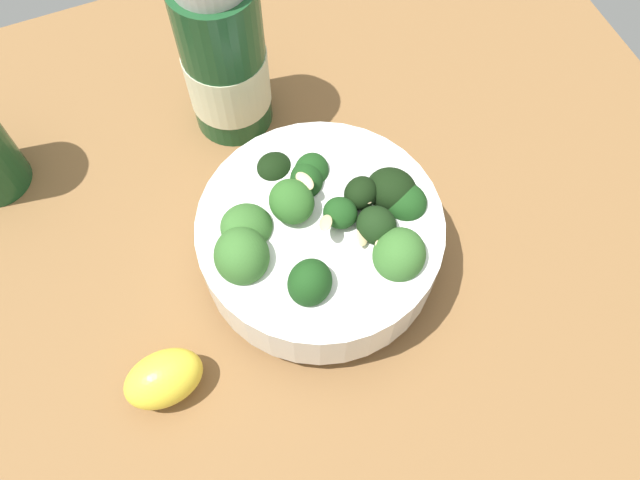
{
  "coord_description": "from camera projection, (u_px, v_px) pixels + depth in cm",
  "views": [
    {
      "loc": [
        -12.73,
        -24.55,
        50.73
      ],
      "look_at": [
        -3.76,
        -2.79,
        4.0
      ],
      "focal_mm": 36.43,
      "sensor_mm": 36.0,
      "label": 1
    }
  ],
  "objects": [
    {
      "name": "ground_plane",
      "position": [
        346.0,
        232.0,
        0.6
      ],
      "size": [
        69.91,
        69.91,
        4.71
      ],
      "primitive_type": "cube",
      "color": "brown"
    },
    {
      "name": "bowl_of_broccoli",
      "position": [
        320.0,
        237.0,
        0.52
      ],
      "size": [
        19.34,
        19.34,
        10.3
      ],
      "color": "white",
      "rests_on": "ground_plane"
    },
    {
      "name": "lemon_wedge",
      "position": [
        164.0,
        379.0,
        0.49
      ],
      "size": [
        6.44,
        4.66,
        4.36
      ],
      "primitive_type": "ellipsoid",
      "rotation": [
        0.0,
        0.0,
        3.22
      ],
      "color": "yellow",
      "rests_on": "ground_plane"
    },
    {
      "name": "bottle_tall",
      "position": [
        224.0,
        59.0,
        0.56
      ],
      "size": [
        7.44,
        7.44,
        18.02
      ],
      "color": "#194723",
      "rests_on": "ground_plane"
    }
  ]
}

